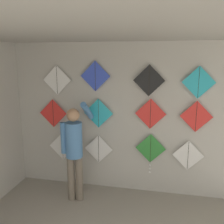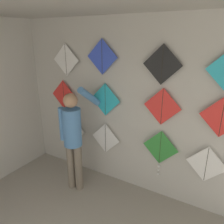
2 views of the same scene
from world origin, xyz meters
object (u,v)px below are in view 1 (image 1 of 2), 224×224
(kite_1, at_px, (99,149))
(kite_3, at_px, (188,155))
(kite_2, at_px, (150,150))
(kite_7, at_px, (150,114))
(kite_6, at_px, (98,113))
(kite_10, at_px, (57,80))
(kite_5, at_px, (53,113))
(kite_13, at_px, (199,82))
(kite_11, at_px, (95,76))
(kite_8, at_px, (196,117))
(shopkeeper, at_px, (74,146))
(kite_0, at_px, (63,146))
(kite_12, at_px, (149,80))

(kite_1, xyz_separation_m, kite_3, (1.66, 0.00, 0.01))
(kite_2, xyz_separation_m, kite_7, (-0.02, 0.00, 0.69))
(kite_6, xyz_separation_m, kite_10, (-0.80, 0.00, 0.60))
(kite_2, bearing_deg, kite_5, 179.97)
(kite_7, xyz_separation_m, kite_13, (0.78, 0.00, 0.58))
(kite_6, relative_size, kite_11, 1.00)
(kite_10, bearing_deg, kite_11, 0.00)
(kite_11, bearing_deg, kite_6, 0.00)
(kite_7, bearing_deg, kite_8, 0.00)
(shopkeeper, relative_size, kite_2, 2.36)
(kite_0, xyz_separation_m, kite_1, (0.74, 0.00, 0.00))
(kite_3, bearing_deg, kite_7, 180.00)
(kite_2, bearing_deg, kite_11, 179.94)
(kite_0, height_order, kite_2, kite_2)
(kite_2, bearing_deg, kite_7, 177.51)
(shopkeeper, height_order, kite_12, kite_12)
(kite_1, bearing_deg, kite_12, 0.00)
(shopkeeper, bearing_deg, kite_3, 4.23)
(kite_1, bearing_deg, kite_2, -0.06)
(kite_0, height_order, kite_5, kite_5)
(kite_6, distance_m, kite_11, 0.69)
(kite_12, xyz_separation_m, kite_13, (0.82, 0.00, -0.02))
(shopkeeper, height_order, kite_2, shopkeeper)
(kite_0, height_order, kite_12, kite_12)
(kite_10, bearing_deg, kite_1, 0.00)
(kite_11, bearing_deg, kite_2, -0.06)
(kite_2, bearing_deg, kite_10, 179.97)
(shopkeeper, distance_m, kite_2, 1.39)
(shopkeeper, relative_size, kite_6, 3.25)
(kite_2, distance_m, kite_13, 1.48)
(kite_5, distance_m, kite_13, 2.73)
(shopkeeper, relative_size, kite_5, 3.25)
(kite_6, height_order, kite_12, kite_12)
(kite_11, distance_m, kite_12, 0.97)
(kite_8, bearing_deg, kite_0, 180.00)
(kite_2, xyz_separation_m, kite_11, (-1.03, 0.00, 1.34))
(shopkeeper, xyz_separation_m, kite_11, (0.26, 0.49, 1.18))
(kite_11, relative_size, kite_13, 1.00)
(shopkeeper, distance_m, kite_0, 0.69)
(kite_3, bearing_deg, kite_10, 180.00)
(kite_6, height_order, kite_7, kite_7)
(kite_6, height_order, kite_10, kite_10)
(shopkeeper, height_order, kite_13, kite_13)
(shopkeeper, height_order, kite_3, shopkeeper)
(kite_0, height_order, kite_10, kite_10)
(kite_0, bearing_deg, kite_3, 0.00)
(kite_3, bearing_deg, kite_2, -179.91)
(kite_2, height_order, kite_6, kite_6)
(kite_5, bearing_deg, kite_6, 0.00)
(kite_0, xyz_separation_m, kite_8, (2.49, 0.00, 0.73))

